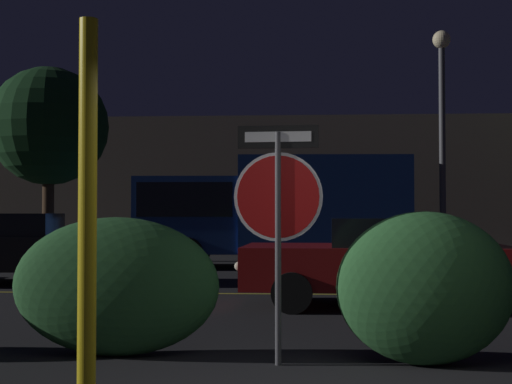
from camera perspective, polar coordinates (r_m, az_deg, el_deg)
name	(u,v)px	position (r m, az deg, el deg)	size (l,w,h in m)	color
road_center_stripe	(314,294)	(12.85, 4.70, -8.15)	(34.88, 0.12, 0.01)	gold
stop_sign	(278,198)	(6.84, 1.78, -0.48)	(0.86, 0.08, 2.29)	#4C4C51
yellow_pole_left	(87,222)	(4.98, -13.34, -2.33)	(0.13, 0.13, 2.78)	yellow
hedge_bush_1	(115,286)	(7.43, -11.19, -7.42)	(2.13, 0.71, 1.41)	#2D6633
hedge_bush_2	(425,288)	(7.05, 13.37, -7.48)	(1.69, 0.81, 1.47)	#2D6633
passing_car_1	(17,248)	(15.50, -18.56, -4.26)	(4.69, 2.37, 1.44)	black
passing_car_2	(378,261)	(11.25, 9.75, -5.48)	(4.27, 2.17, 1.37)	maroon
delivery_truck	(271,208)	(18.99, 1.17, -1.29)	(7.20, 2.72, 2.92)	navy
street_lamp	(442,111)	(18.74, 14.67, 6.28)	(0.46, 0.46, 6.08)	#4C4C51
tree_0	(49,127)	(20.60, -16.24, 5.03)	(3.27, 3.27, 5.49)	#422D1E
building_backdrop	(246,187)	(26.05, -0.82, 0.41)	(23.47, 3.32, 4.80)	#7A6B5B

